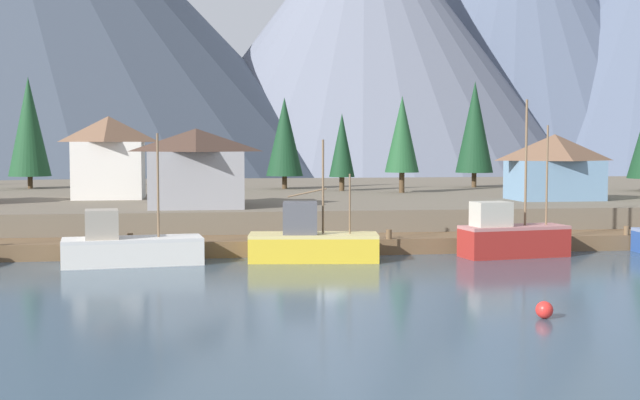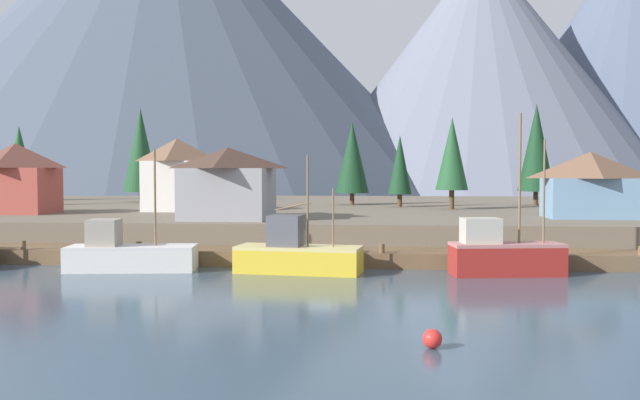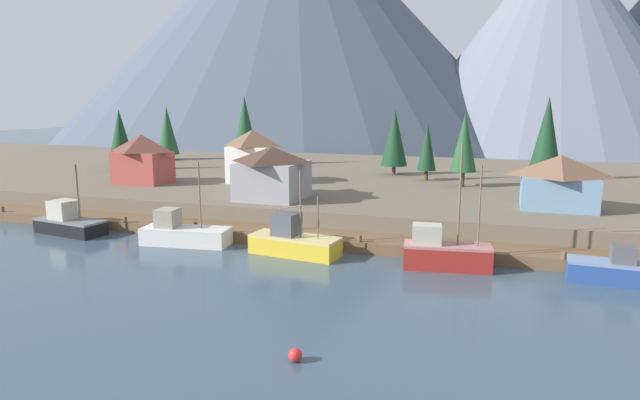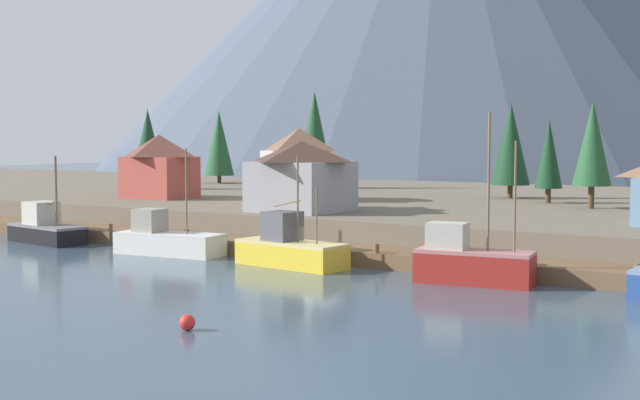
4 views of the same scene
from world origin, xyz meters
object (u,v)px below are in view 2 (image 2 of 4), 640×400
conifer_back_right (141,150)px  channel_buoy (432,339)px  conifer_mid_left (19,159)px  conifer_near_right (452,154)px  house_white (177,174)px  house_grey (228,182)px  conifer_near_left (400,165)px  fishing_boat_white (128,254)px  house_blue (590,184)px  house_red (16,178)px  conifer_centre (352,157)px  fishing_boat_red (503,254)px  fishing_boat_yellow (296,254)px  conifer_far_left (536,148)px

conifer_back_right → channel_buoy: bearing=-61.6°
conifer_mid_left → conifer_near_right: bearing=-16.2°
house_white → channel_buoy: (21.08, -39.42, -5.62)m
house_grey → conifer_near_left: size_ratio=0.96×
fishing_boat_white → house_blue: 35.98m
conifer_near_left → channel_buoy: 48.82m
conifer_near_left → conifer_near_right: (4.96, -4.05, 1.02)m
house_red → channel_buoy: 48.71m
house_red → conifer_centre: size_ratio=0.73×
fishing_boat_red → fishing_boat_white: bearing=172.1°
conifer_near_right → channel_buoy: bearing=-96.3°
fishing_boat_yellow → channel_buoy: size_ratio=11.36×
house_white → conifer_near_right: 26.50m
conifer_mid_left → conifer_back_right: conifer_back_right is taller
house_red → conifer_near_left: bearing=22.4°
house_white → house_red: house_white is taller
fishing_boat_red → fishing_boat_yellow: bearing=172.3°
conifer_far_left → conifer_near_left: bearing=-162.7°
house_red → channel_buoy: (34.15, -34.32, -5.32)m
house_red → conifer_near_right: conifer_near_right is taller
conifer_centre → house_blue: bearing=-45.0°
channel_buoy → conifer_far_left: bearing=74.4°
house_blue → conifer_centre: conifer_centre is taller
conifer_back_right → conifer_centre: size_ratio=1.23×
conifer_back_right → channel_buoy: size_ratio=16.17×
fishing_boat_white → house_red: bearing=127.7°
house_blue → conifer_centre: (-19.90, 19.89, 2.53)m
house_red → channel_buoy: house_red is taller
house_white → house_blue: size_ratio=0.95×
house_blue → house_grey: size_ratio=0.99×
conifer_mid_left → channel_buoy: conifer_mid_left is taller
conifer_back_right → conifer_near_right: bearing=-19.3°
conifer_centre → conifer_back_right: bearing=170.7°
house_grey → conifer_mid_left: size_ratio=0.76×
house_white → house_red: bearing=-158.7°
house_white → conifer_centre: size_ratio=0.74×
fishing_boat_red → conifer_mid_left: 67.62m
conifer_near_right → conifer_back_right: size_ratio=0.79×
fishing_boat_white → fishing_boat_red: bearing=-6.4°
fishing_boat_red → house_blue: bearing=49.5°
conifer_near_left → channel_buoy: conifer_near_left is taller
house_grey → conifer_near_right: 24.25m
fishing_boat_yellow → house_grey: bearing=128.2°
house_grey → conifer_near_left: (13.82, 19.18, 1.52)m
house_red → conifer_near_left: conifer_near_left is taller
conifer_centre → fishing_boat_red: bearing=-72.9°
fishing_boat_white → house_white: 22.48m
fishing_boat_yellow → house_blue: size_ratio=1.11×
conifer_near_left → conifer_mid_left: size_ratio=0.79×
house_white → conifer_centre: conifer_centre is taller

